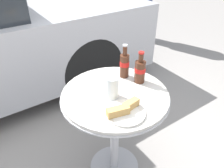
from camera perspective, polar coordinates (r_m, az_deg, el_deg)
ground_plane at (r=1.86m, az=0.61°, el=-20.75°), size 30.00×30.00×0.00m
bistro_table at (r=1.44m, az=0.74°, el=-7.85°), size 0.67×0.67×0.72m
cola_bottle_left at (r=1.41m, az=7.33°, el=3.54°), size 0.07×0.07×0.21m
cola_bottle_right at (r=1.46m, az=3.29°, el=5.12°), size 0.06×0.06×0.23m
drinking_glass at (r=1.27m, az=0.11°, el=-1.13°), size 0.08×0.08×0.13m
lunch_plate_near at (r=1.18m, az=3.32°, el=-7.01°), size 0.22×0.22×0.06m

